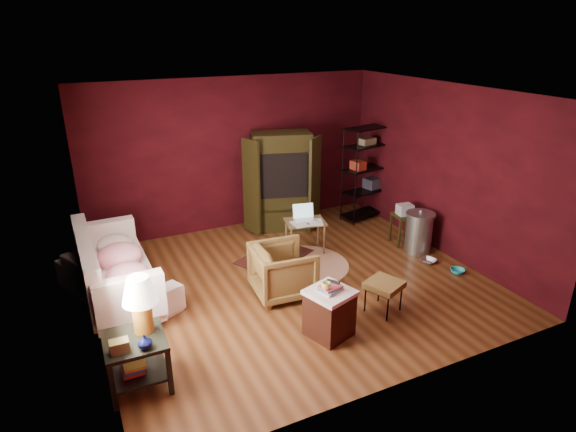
% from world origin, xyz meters
% --- Properties ---
extents(room, '(5.54, 5.04, 2.84)m').
position_xyz_m(room, '(-0.04, -0.01, 1.40)').
color(room, brown).
rests_on(room, ground).
extents(sofa, '(1.38, 2.08, 0.79)m').
position_xyz_m(sofa, '(-2.45, 0.68, 0.39)').
color(sofa, white).
rests_on(sofa, ground).
extents(armchair, '(0.82, 0.87, 0.83)m').
position_xyz_m(armchair, '(-0.30, -0.25, 0.41)').
color(armchair, black).
rests_on(armchair, ground).
extents(pet_bowl_steel, '(0.26, 0.15, 0.25)m').
position_xyz_m(pet_bowl_steel, '(2.26, -0.40, 0.13)').
color(pet_bowl_steel, silver).
rests_on(pet_bowl_steel, ground).
extents(pet_bowl_turquoise, '(0.23, 0.13, 0.22)m').
position_xyz_m(pet_bowl_turquoise, '(2.43, -0.87, 0.11)').
color(pet_bowl_turquoise, teal).
rests_on(pet_bowl_turquoise, ground).
extents(vase, '(0.19, 0.20, 0.15)m').
position_xyz_m(vase, '(-2.42, -1.50, 0.67)').
color(vase, '#0C1140').
rests_on(vase, side_table).
extents(mug, '(0.13, 0.12, 0.11)m').
position_xyz_m(mug, '(-0.28, -1.43, 0.75)').
color(mug, '#E8DB71').
rests_on(mug, hamper).
extents(side_table, '(0.63, 0.63, 1.24)m').
position_xyz_m(side_table, '(-2.43, -1.24, 0.74)').
color(side_table, black).
rests_on(side_table, ground).
extents(sofa_cushions, '(0.92, 2.20, 0.91)m').
position_xyz_m(sofa_cushions, '(-2.49, 0.64, 0.45)').
color(sofa_cushions, white).
rests_on(sofa_cushions, sofa).
extents(hamper, '(0.64, 0.64, 0.72)m').
position_xyz_m(hamper, '(-0.19, -1.39, 0.33)').
color(hamper, '#41190F').
rests_on(hamper, ground).
extents(footstool, '(0.57, 0.57, 0.44)m').
position_xyz_m(footstool, '(0.74, -1.24, 0.38)').
color(footstool, black).
rests_on(footstool, ground).
extents(rug_round, '(1.73, 1.73, 0.01)m').
position_xyz_m(rug_round, '(0.37, 0.40, 0.01)').
color(rug_round, beige).
rests_on(rug_round, ground).
extents(rug_oriental, '(1.43, 1.25, 0.01)m').
position_xyz_m(rug_oriental, '(0.07, 0.87, 0.02)').
color(rug_oriental, '#541C16').
rests_on(rug_oriental, ground).
extents(laptop_desk, '(0.74, 0.62, 0.81)m').
position_xyz_m(laptop_desk, '(0.64, 0.87, 0.50)').
color(laptop_desk, brown).
rests_on(laptop_desk, ground).
extents(tv_armoire, '(1.39, 1.01, 1.84)m').
position_xyz_m(tv_armoire, '(0.72, 1.98, 0.96)').
color(tv_armoire, black).
rests_on(tv_armoire, ground).
extents(wire_shelving, '(0.96, 0.56, 1.84)m').
position_xyz_m(wire_shelving, '(2.42, 1.74, 1.01)').
color(wire_shelving, black).
rests_on(wire_shelving, ground).
extents(small_stand, '(0.41, 0.41, 0.73)m').
position_xyz_m(small_stand, '(2.35, 0.41, 0.55)').
color(small_stand, black).
rests_on(small_stand, ground).
extents(trash_can, '(0.57, 0.57, 0.76)m').
position_xyz_m(trash_can, '(2.38, 0.02, 0.36)').
color(trash_can, '#9DA3A5').
rests_on(trash_can, ground).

